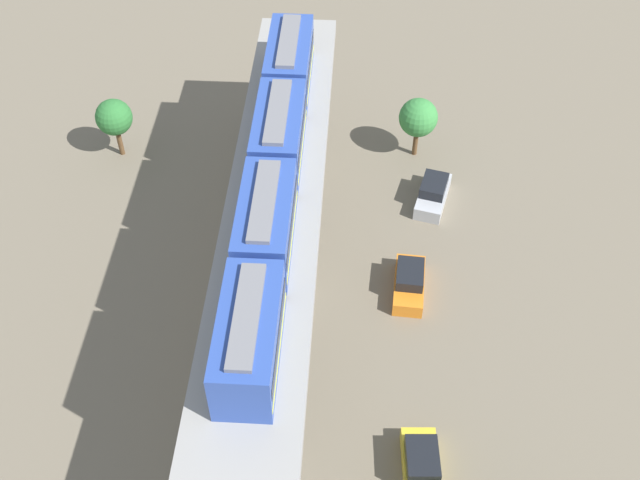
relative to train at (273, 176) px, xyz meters
The scene contains 8 objects.
ground_plane 9.66m from the train, 90.00° to the left, with size 120.00×120.00×0.00m, color #706654.
viaduct 3.35m from the train, 90.00° to the left, with size 5.20×35.80×8.13m.
train is the anchor object (origin of this frame).
parked_car_silver 15.80m from the train, 41.52° to the left, with size 2.77×4.51×1.76m.
parked_car_orange 11.97m from the train, ahead, with size 2.09×4.32×1.76m.
parked_car_yellow 16.76m from the train, 54.23° to the right, with size 2.03×4.29×1.76m.
tree_near_viaduct 17.36m from the train, 57.56° to the left, with size 2.76×2.76×4.71m.
tree_far_corner 18.92m from the train, 135.75° to the left, with size 2.60×2.60×4.64m.
Camera 1 is at (4.20, -30.05, 36.93)m, focal length 43.10 mm.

